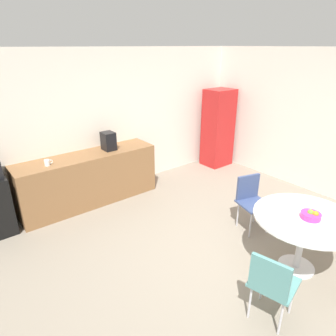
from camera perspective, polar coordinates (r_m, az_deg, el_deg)
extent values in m
plane|color=gray|center=(4.09, 10.66, -18.00)|extent=(6.00, 6.00, 0.00)
cube|color=silver|center=(5.68, -11.72, 8.50)|extent=(6.00, 0.10, 2.60)
cube|color=brown|center=(5.42, -14.81, -2.01)|extent=(2.40, 0.60, 0.90)
cube|color=#B21E1E|center=(6.95, 9.52, 7.53)|extent=(0.60, 0.50, 1.74)
cylinder|color=silver|center=(4.32, 23.24, -16.89)|extent=(0.44, 0.44, 0.03)
cylinder|color=silver|center=(4.10, 24.05, -12.78)|extent=(0.08, 0.08, 0.72)
cylinder|color=white|center=(3.93, 24.85, -8.62)|extent=(1.21, 1.21, 0.03)
cylinder|color=silver|center=(4.74, 18.54, -9.45)|extent=(0.02, 0.02, 0.42)
cylinder|color=silver|center=(4.56, 15.46, -10.41)|extent=(0.02, 0.02, 0.42)
cylinder|color=silver|center=(4.94, 16.22, -7.76)|extent=(0.02, 0.02, 0.42)
cylinder|color=silver|center=(4.77, 13.19, -8.59)|extent=(0.02, 0.02, 0.42)
cube|color=#384772|center=(4.64, 16.15, -6.66)|extent=(0.52, 0.52, 0.03)
cube|color=#384772|center=(4.68, 15.01, -3.47)|extent=(0.37, 0.14, 0.38)
cylinder|color=silver|center=(3.65, 17.55, -20.30)|extent=(0.02, 0.02, 0.42)
cylinder|color=silver|center=(3.59, 22.53, -21.90)|extent=(0.02, 0.02, 0.42)
cylinder|color=silver|center=(3.43, 15.39, -23.37)|extent=(0.02, 0.02, 0.42)
cylinder|color=silver|center=(3.37, 20.76, -25.19)|extent=(0.02, 0.02, 0.42)
cube|color=teal|center=(3.35, 19.57, -19.91)|extent=(0.50, 0.50, 0.03)
cube|color=teal|center=(3.08, 18.80, -19.17)|extent=(0.13, 0.38, 0.38)
cylinder|color=#D8338C|center=(3.89, 25.59, -8.21)|extent=(0.23, 0.23, 0.07)
sphere|color=orange|center=(3.87, 26.36, -7.87)|extent=(0.07, 0.07, 0.07)
sphere|color=orange|center=(3.88, 25.61, -7.64)|extent=(0.07, 0.07, 0.07)
sphere|color=#66B233|center=(3.88, 25.58, -7.67)|extent=(0.07, 0.07, 0.07)
cylinder|color=white|center=(4.95, -22.10, 0.93)|extent=(0.08, 0.08, 0.09)
torus|color=white|center=(4.96, -21.48, 1.14)|extent=(0.06, 0.01, 0.06)
cube|color=black|center=(5.37, -11.32, 5.07)|extent=(0.20, 0.24, 0.32)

